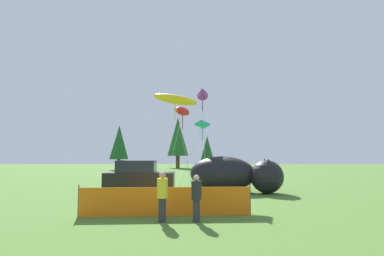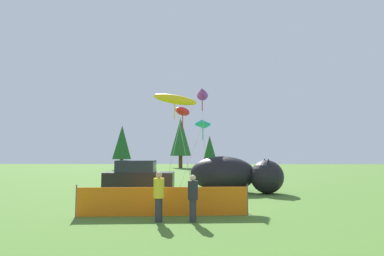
{
  "view_description": "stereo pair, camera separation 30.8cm",
  "coord_description": "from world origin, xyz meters",
  "px_view_note": "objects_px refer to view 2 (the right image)",
  "views": [
    {
      "loc": [
        0.57,
        -16.06,
        2.59
      ],
      "look_at": [
        0.44,
        4.81,
        4.39
      ],
      "focal_mm": 28.0,
      "sensor_mm": 36.0,
      "label": 1
    },
    {
      "loc": [
        0.88,
        -16.06,
        2.59
      ],
      "look_at": [
        0.44,
        4.81,
        4.39
      ],
      "focal_mm": 28.0,
      "sensor_mm": 36.0,
      "label": 2
    }
  ],
  "objects_px": {
    "kite_red_lizard": "(183,112)",
    "kite_purple_delta": "(202,92)",
    "kite_teal_diamond": "(203,125)",
    "parked_car": "(139,179)",
    "inflatable_cat": "(233,175)",
    "spectator_in_yellow_shirt": "(193,196)",
    "folding_chair": "(212,198)",
    "spectator_in_black_shirt": "(159,194)",
    "kite_yellow_hero": "(175,100)"
  },
  "relations": [
    {
      "from": "folding_chair",
      "to": "kite_yellow_hero",
      "type": "relative_size",
      "value": 0.14
    },
    {
      "from": "spectator_in_black_shirt",
      "to": "kite_red_lizard",
      "type": "distance_m",
      "value": 10.77
    },
    {
      "from": "spectator_in_yellow_shirt",
      "to": "kite_red_lizard",
      "type": "distance_m",
      "value": 10.82
    },
    {
      "from": "folding_chair",
      "to": "kite_yellow_hero",
      "type": "bearing_deg",
      "value": 83.03
    },
    {
      "from": "inflatable_cat",
      "to": "kite_red_lizard",
      "type": "xyz_separation_m",
      "value": [
        -3.48,
        0.69,
        4.52
      ]
    },
    {
      "from": "inflatable_cat",
      "to": "kite_purple_delta",
      "type": "bearing_deg",
      "value": -136.31
    },
    {
      "from": "spectator_in_yellow_shirt",
      "to": "kite_teal_diamond",
      "type": "xyz_separation_m",
      "value": [
        0.56,
        12.28,
        3.9
      ]
    },
    {
      "from": "kite_red_lizard",
      "to": "kite_purple_delta",
      "type": "bearing_deg",
      "value": -49.42
    },
    {
      "from": "folding_chair",
      "to": "kite_teal_diamond",
      "type": "distance_m",
      "value": 10.65
    },
    {
      "from": "parked_car",
      "to": "kite_teal_diamond",
      "type": "bearing_deg",
      "value": 53.63
    },
    {
      "from": "folding_chair",
      "to": "spectator_in_yellow_shirt",
      "type": "distance_m",
      "value": 2.72
    },
    {
      "from": "kite_red_lizard",
      "to": "kite_purple_delta",
      "type": "xyz_separation_m",
      "value": [
        1.39,
        -1.62,
        1.07
      ]
    },
    {
      "from": "folding_chair",
      "to": "spectator_in_black_shirt",
      "type": "relative_size",
      "value": 0.5
    },
    {
      "from": "inflatable_cat",
      "to": "kite_yellow_hero",
      "type": "height_order",
      "value": "kite_yellow_hero"
    },
    {
      "from": "parked_car",
      "to": "kite_purple_delta",
      "type": "distance_m",
      "value": 7.0
    },
    {
      "from": "inflatable_cat",
      "to": "spectator_in_black_shirt",
      "type": "height_order",
      "value": "inflatable_cat"
    },
    {
      "from": "kite_teal_diamond",
      "to": "spectator_in_yellow_shirt",
      "type": "bearing_deg",
      "value": -92.59
    },
    {
      "from": "inflatable_cat",
      "to": "spectator_in_yellow_shirt",
      "type": "relative_size",
      "value": 3.66
    },
    {
      "from": "folding_chair",
      "to": "inflatable_cat",
      "type": "distance_m",
      "value": 6.73
    },
    {
      "from": "spectator_in_black_shirt",
      "to": "kite_yellow_hero",
      "type": "bearing_deg",
      "value": 90.2
    },
    {
      "from": "spectator_in_black_shirt",
      "to": "kite_purple_delta",
      "type": "distance_m",
      "value": 10.05
    },
    {
      "from": "kite_yellow_hero",
      "to": "spectator_in_yellow_shirt",
      "type": "bearing_deg",
      "value": -80.12
    },
    {
      "from": "inflatable_cat",
      "to": "kite_red_lizard",
      "type": "bearing_deg",
      "value": -171.64
    },
    {
      "from": "folding_chair",
      "to": "spectator_in_yellow_shirt",
      "type": "relative_size",
      "value": 0.54
    },
    {
      "from": "spectator_in_yellow_shirt",
      "to": "inflatable_cat",
      "type": "bearing_deg",
      "value": 74.16
    },
    {
      "from": "folding_chair",
      "to": "kite_yellow_hero",
      "type": "xyz_separation_m",
      "value": [
        -2.18,
        5.12,
        5.58
      ]
    },
    {
      "from": "inflatable_cat",
      "to": "spectator_in_black_shirt",
      "type": "xyz_separation_m",
      "value": [
        -3.87,
        -9.05,
        -0.08
      ]
    },
    {
      "from": "parked_car",
      "to": "kite_yellow_hero",
      "type": "distance_m",
      "value": 5.57
    },
    {
      "from": "spectator_in_yellow_shirt",
      "to": "kite_yellow_hero",
      "type": "xyz_separation_m",
      "value": [
        -1.34,
        7.68,
        5.16
      ]
    },
    {
      "from": "spectator_in_black_shirt",
      "to": "kite_purple_delta",
      "type": "height_order",
      "value": "kite_purple_delta"
    },
    {
      "from": "inflatable_cat",
      "to": "spectator_in_black_shirt",
      "type": "distance_m",
      "value": 9.84
    },
    {
      "from": "kite_purple_delta",
      "to": "parked_car",
      "type": "bearing_deg",
      "value": -161.04
    },
    {
      "from": "spectator_in_yellow_shirt",
      "to": "kite_yellow_hero",
      "type": "relative_size",
      "value": 0.26
    },
    {
      "from": "kite_red_lizard",
      "to": "kite_teal_diamond",
      "type": "relative_size",
      "value": 1.14
    },
    {
      "from": "folding_chair",
      "to": "inflatable_cat",
      "type": "xyz_separation_m",
      "value": [
        1.72,
        6.48,
        0.56
      ]
    },
    {
      "from": "spectator_in_black_shirt",
      "to": "kite_purple_delta",
      "type": "xyz_separation_m",
      "value": [
        1.79,
        8.11,
        5.66
      ]
    },
    {
      "from": "spectator_in_black_shirt",
      "to": "spectator_in_yellow_shirt",
      "type": "distance_m",
      "value": 1.31
    },
    {
      "from": "kite_red_lizard",
      "to": "parked_car",
      "type": "bearing_deg",
      "value": -130.44
    },
    {
      "from": "kite_yellow_hero",
      "to": "kite_purple_delta",
      "type": "bearing_deg",
      "value": 12.99
    },
    {
      "from": "spectator_in_black_shirt",
      "to": "kite_teal_diamond",
      "type": "height_order",
      "value": "kite_teal_diamond"
    },
    {
      "from": "kite_red_lizard",
      "to": "kite_yellow_hero",
      "type": "bearing_deg",
      "value": -101.71
    },
    {
      "from": "folding_chair",
      "to": "kite_red_lizard",
      "type": "relative_size",
      "value": 0.16
    },
    {
      "from": "parked_car",
      "to": "spectator_in_yellow_shirt",
      "type": "xyz_separation_m",
      "value": [
        3.45,
        -6.75,
        -0.09
      ]
    },
    {
      "from": "spectator_in_black_shirt",
      "to": "inflatable_cat",
      "type": "bearing_deg",
      "value": 66.82
    },
    {
      "from": "kite_red_lizard",
      "to": "kite_teal_diamond",
      "type": "xyz_separation_m",
      "value": [
        1.47,
        2.56,
        -0.76
      ]
    },
    {
      "from": "inflatable_cat",
      "to": "kite_teal_diamond",
      "type": "relative_size",
      "value": 1.24
    },
    {
      "from": "spectator_in_black_shirt",
      "to": "kite_red_lizard",
      "type": "relative_size",
      "value": 0.32
    },
    {
      "from": "spectator_in_black_shirt",
      "to": "kite_yellow_hero",
      "type": "relative_size",
      "value": 0.28
    },
    {
      "from": "parked_car",
      "to": "kite_red_lizard",
      "type": "bearing_deg",
      "value": 49.07
    },
    {
      "from": "spectator_in_black_shirt",
      "to": "spectator_in_yellow_shirt",
      "type": "relative_size",
      "value": 1.07
    }
  ]
}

